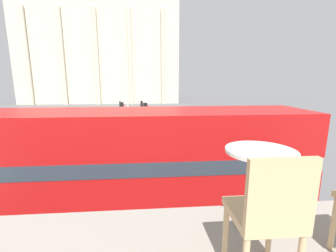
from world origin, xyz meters
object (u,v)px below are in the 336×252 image
at_px(double_decker_bus, 141,162).
at_px(pedestrian_white, 128,109).
at_px(pedestrian_black, 172,114).
at_px(pedestrian_grey, 232,125).
at_px(traffic_light_near, 144,128).
at_px(car_silver, 150,118).
at_px(plaza_building_left, 103,52).
at_px(traffic_light_mid, 121,115).
at_px(cafe_dining_table, 259,171).
at_px(cafe_chair_0, 268,213).
at_px(pedestrian_red, 241,115).

height_order(double_decker_bus, pedestrian_white, double_decker_bus).
distance_m(pedestrian_black, pedestrian_grey, 8.74).
height_order(traffic_light_near, car_silver, traffic_light_near).
relative_size(pedestrian_black, pedestrian_grey, 0.99).
distance_m(plaza_building_left, traffic_light_near, 47.82).
height_order(plaza_building_left, traffic_light_mid, plaza_building_left).
xyz_separation_m(double_decker_bus, cafe_dining_table, (1.26, -5.47, 1.90)).
distance_m(cafe_chair_0, pedestrian_grey, 19.32).
xyz_separation_m(plaza_building_left, traffic_light_mid, (8.54, -38.64, -9.50)).
xyz_separation_m(double_decker_bus, pedestrian_grey, (7.59, 11.85, -1.19)).
bearing_deg(plaza_building_left, car_silver, -70.80).
distance_m(traffic_light_mid, pedestrian_white, 14.64).
height_order(cafe_chair_0, pedestrian_red, cafe_chair_0).
xyz_separation_m(cafe_dining_table, traffic_light_near, (-1.27, 9.45, -1.56)).
xyz_separation_m(plaza_building_left, pedestrian_white, (7.68, -24.08, -10.76)).
xyz_separation_m(cafe_dining_table, car_silver, (-0.92, 24.00, -3.42)).
xyz_separation_m(cafe_chair_0, pedestrian_black, (1.99, 25.36, -3.08)).
xyz_separation_m(traffic_light_mid, car_silver, (2.32, 7.44, -1.49)).
height_order(cafe_dining_table, traffic_light_near, cafe_dining_table).
distance_m(cafe_chair_0, pedestrian_black, 25.63).
bearing_deg(pedestrian_red, traffic_light_near, -18.44).
bearing_deg(pedestrian_white, traffic_light_near, -101.42).
xyz_separation_m(traffic_light_near, pedestrian_white, (-2.83, 21.67, -1.63)).
bearing_deg(car_silver, traffic_light_near, -175.23).
bearing_deg(traffic_light_mid, double_decker_bus, -79.85).
relative_size(cafe_chair_0, pedestrian_red, 0.52).
bearing_deg(pedestrian_grey, traffic_light_near, -6.69).
bearing_deg(cafe_dining_table, plaza_building_left, 102.05).
xyz_separation_m(double_decker_bus, pedestrian_red, (11.13, 18.22, -1.21)).
xyz_separation_m(cafe_dining_table, plaza_building_left, (-11.78, 55.20, 7.57)).
distance_m(pedestrian_white, pedestrian_grey, 17.31).
xyz_separation_m(car_silver, pedestrian_red, (10.79, -0.31, 0.31)).
distance_m(cafe_chair_0, traffic_light_near, 10.22).
bearing_deg(traffic_light_near, pedestrian_grey, 45.95).
relative_size(traffic_light_mid, pedestrian_black, 1.89).
distance_m(cafe_chair_0, plaza_building_left, 57.48).
relative_size(pedestrian_red, pedestrian_grey, 0.98).
xyz_separation_m(plaza_building_left, car_silver, (10.86, -31.20, -10.99)).
relative_size(pedestrian_white, pedestrian_grey, 0.91).
bearing_deg(pedestrian_black, double_decker_bus, 163.62).
relative_size(plaza_building_left, car_silver, 8.38).
height_order(pedestrian_black, pedestrian_white, pedestrian_black).
relative_size(traffic_light_near, pedestrian_white, 2.42).
xyz_separation_m(traffic_light_near, pedestrian_black, (3.03, 15.31, -1.55)).
relative_size(traffic_light_mid, pedestrian_white, 2.04).
distance_m(plaza_building_left, pedestrian_white, 27.47).
xyz_separation_m(cafe_dining_table, pedestrian_grey, (6.33, 17.32, -3.09)).
height_order(traffic_light_mid, pedestrian_black, traffic_light_mid).
relative_size(double_decker_bus, cafe_chair_0, 12.22).
height_order(double_decker_bus, traffic_light_mid, double_decker_bus).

